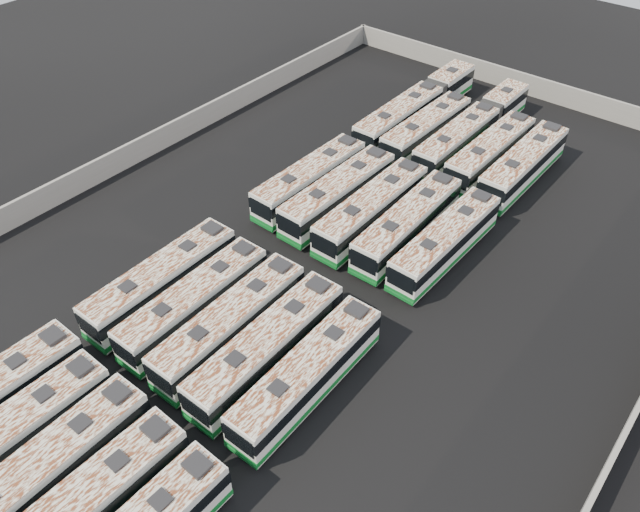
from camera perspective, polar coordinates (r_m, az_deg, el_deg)
The scene contains 19 objects.
ground at distance 46.01m, azimuth -0.28°, elevation -1.54°, with size 140.00×140.00×0.00m, color black.
perimeter_wall at distance 45.27m, azimuth -0.29°, elevation -0.52°, with size 45.20×73.20×2.20m.
bus_front_left at distance 38.74m, azimuth -26.62°, elevation -14.87°, with size 2.63×11.89×3.34m.
bus_front_center at distance 36.72m, azimuth -23.92°, elevation -17.80°, with size 2.76×12.13×3.41m.
bus_midfront_far_left at distance 44.21m, azimuth -14.23°, elevation -2.24°, with size 2.66×11.99×3.37m.
bus_midfront_left at distance 42.25m, azimuth -11.38°, elevation -4.21°, with size 2.66×11.75×3.30m.
bus_midfront_center at distance 40.46m, azimuth -8.18°, elevation -6.19°, with size 2.80×12.02×3.37m.
bus_midfront_right at distance 38.85m, azimuth -4.85°, elevation -8.36°, with size 2.76×12.20×3.43m.
bus_midfront_far_right at distance 37.49m, azimuth -1.16°, elevation -10.80°, with size 2.72×11.82×3.32m.
bus_midback_far_left at distance 52.46m, azimuth -0.91°, elevation 6.98°, with size 2.72×11.97×3.36m.
bus_midback_left at distance 50.76m, azimuth 1.68°, elevation 5.68°, with size 2.76×12.14×3.41m.
bus_midback_center at distance 49.20m, azimuth 4.74°, elevation 4.25°, with size 2.62×12.18×3.43m.
bus_midback_right at distance 48.09m, azimuth 8.01°, elevation 2.91°, with size 2.81×12.06×3.38m.
bus_midback_far_right at distance 46.94m, azimuth 11.37°, elevation 1.26°, with size 2.70×11.80×3.31m.
bus_back_far_left at distance 64.20m, azimuth 8.82°, elevation 13.37°, with size 2.59×18.58×3.37m.
bus_back_left at distance 60.33m, azimuth 9.66°, elevation 11.31°, with size 2.73×11.84×3.32m.
bus_back_center at distance 61.57m, azimuth 13.80°, elevation 11.31°, with size 2.47×18.03×3.27m.
bus_back_right at distance 57.97m, azimuth 15.27°, elevation 9.09°, with size 2.73×11.99×3.37m.
bus_back_far_right at distance 56.98m, azimuth 18.06°, elevation 7.89°, with size 2.66×12.17×3.42m.
Camera 1 is at (21.45, -26.07, 31.25)m, focal length 35.00 mm.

